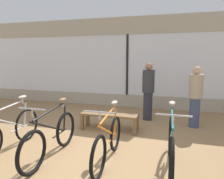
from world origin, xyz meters
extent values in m
plane|color=#99754C|center=(0.00, 0.00, 0.00)|extent=(24.00, 24.00, 0.00)
cube|color=#B2A893|center=(0.00, 3.80, 0.23)|extent=(12.00, 0.08, 0.45)
cube|color=white|center=(0.00, 3.80, 1.52)|extent=(12.00, 0.04, 2.15)
cube|color=#B2A893|center=(0.00, 3.80, 2.90)|extent=(12.00, 0.08, 0.60)
cube|color=black|center=(0.00, 3.77, 1.52)|extent=(0.08, 0.02, 2.15)
torus|color=black|center=(-1.48, 0.19, 0.35)|extent=(0.05, 0.70, 0.70)
cylinder|color=#BCBCC1|center=(-1.48, -0.36, 0.59)|extent=(0.03, 0.95, 0.51)
cylinder|color=#BCBCC1|center=(-1.48, 0.15, 0.59)|extent=(0.03, 0.11, 0.49)
cylinder|color=#BCBCC1|center=(-1.48, -0.33, 0.86)|extent=(0.03, 0.88, 0.10)
cylinder|color=#BCBCC1|center=(-1.48, -0.04, 0.35)|extent=(0.03, 0.46, 0.03)
cylinder|color=#B2B2B7|center=(-1.48, 0.11, 0.90)|extent=(0.02, 0.02, 0.14)
ellipsoid|color=#B2A893|center=(-1.48, 0.11, 0.98)|extent=(0.11, 0.22, 0.06)
torus|color=black|center=(-0.54, 0.18, 0.35)|extent=(0.06, 0.70, 0.70)
torus|color=black|center=(-0.54, -0.87, 0.35)|extent=(0.06, 0.70, 0.70)
cylinder|color=black|center=(-0.54, -0.39, 0.59)|extent=(0.03, 0.99, 0.51)
cylinder|color=black|center=(-0.54, 0.14, 0.59)|extent=(0.03, 0.11, 0.49)
cylinder|color=black|center=(-0.54, -0.36, 0.86)|extent=(0.03, 0.92, 0.10)
cylinder|color=black|center=(-0.54, -0.06, 0.35)|extent=(0.03, 0.48, 0.03)
cylinder|color=#B2B2B7|center=(-0.54, 0.10, 0.90)|extent=(0.02, 0.02, 0.14)
ellipsoid|color=brown|center=(-0.54, 0.10, 0.98)|extent=(0.11, 0.22, 0.06)
cylinder|color=#B2B2B7|center=(-0.54, -0.81, 0.96)|extent=(0.02, 0.02, 0.12)
cylinder|color=#ADADB2|center=(-0.54, -0.81, 1.02)|extent=(0.46, 0.02, 0.02)
torus|color=black|center=(0.48, 0.26, 0.33)|extent=(0.05, 0.67, 0.67)
torus|color=black|center=(0.48, -0.72, 0.33)|extent=(0.05, 0.67, 0.67)
cylinder|color=orange|center=(0.48, -0.27, 0.57)|extent=(0.03, 0.92, 0.51)
cylinder|color=orange|center=(0.48, 0.22, 0.57)|extent=(0.03, 0.11, 0.49)
cylinder|color=orange|center=(0.48, -0.24, 0.85)|extent=(0.03, 0.84, 0.10)
cylinder|color=orange|center=(0.48, 0.04, 0.33)|extent=(0.03, 0.44, 0.03)
cylinder|color=#B2B2B7|center=(0.48, 0.18, 0.88)|extent=(0.02, 0.02, 0.14)
ellipsoid|color=#B2A893|center=(0.48, 0.18, 0.96)|extent=(0.11, 0.22, 0.06)
cylinder|color=#B2B2B7|center=(0.48, -0.66, 0.94)|extent=(0.02, 0.02, 0.12)
cylinder|color=#ADADB2|center=(0.48, -0.66, 1.00)|extent=(0.46, 0.02, 0.02)
torus|color=black|center=(1.51, 0.32, 0.37)|extent=(0.05, 0.75, 0.75)
torus|color=black|center=(1.51, -0.74, 0.37)|extent=(0.05, 0.75, 0.75)
cylinder|color=#1E7A7F|center=(1.51, -0.25, 0.61)|extent=(0.03, 1.00, 0.51)
cylinder|color=#1E7A7F|center=(1.51, 0.28, 0.61)|extent=(0.03, 0.11, 0.49)
cylinder|color=#1E7A7F|center=(1.51, -0.22, 0.89)|extent=(0.03, 0.93, 0.10)
cylinder|color=#1E7A7F|center=(1.51, 0.08, 0.37)|extent=(0.03, 0.48, 0.03)
cylinder|color=#B2B2B7|center=(1.51, 0.24, 0.92)|extent=(0.02, 0.02, 0.14)
ellipsoid|color=#B2A893|center=(1.51, 0.24, 1.00)|extent=(0.11, 0.22, 0.06)
cylinder|color=#B2B2B7|center=(1.51, -0.68, 0.98)|extent=(0.02, 0.02, 0.12)
cylinder|color=#ADADB2|center=(1.51, -0.68, 1.04)|extent=(0.46, 0.02, 0.02)
cube|color=brown|center=(0.06, 1.28, 0.41)|extent=(1.40, 0.44, 0.05)
cube|color=brown|center=(-0.60, 1.10, 0.19)|extent=(0.08, 0.08, 0.38)
cube|color=brown|center=(0.72, 1.10, 0.19)|extent=(0.08, 0.08, 0.38)
cube|color=brown|center=(-0.60, 1.46, 0.19)|extent=(0.08, 0.08, 0.38)
cube|color=brown|center=(0.72, 1.46, 0.19)|extent=(0.08, 0.08, 0.38)
cylinder|color=#2D2D38|center=(0.89, 2.39, 0.40)|extent=(0.28, 0.28, 0.81)
cylinder|color=#333338|center=(0.89, 2.39, 1.13)|extent=(0.37, 0.37, 0.64)
sphere|color=#9E7051|center=(0.89, 2.39, 1.55)|extent=(0.21, 0.21, 0.21)
cylinder|color=#424C6B|center=(2.12, 2.09, 0.38)|extent=(0.34, 0.34, 0.77)
cylinder|color=tan|center=(2.12, 2.09, 1.07)|extent=(0.44, 0.44, 0.61)
sphere|color=tan|center=(2.12, 2.09, 1.47)|extent=(0.20, 0.20, 0.20)
camera|label=1|loc=(1.41, -3.30, 1.78)|focal=32.00mm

